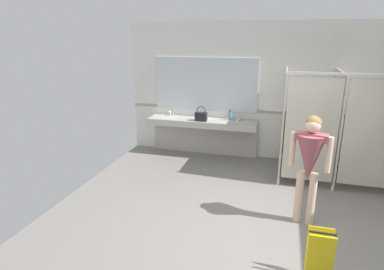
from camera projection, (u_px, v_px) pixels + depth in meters
The scene contains 12 objects.
ground_plane at pixel (274, 236), 4.60m from camera, with size 6.89×6.59×0.10m, color gray.
wall_back at pixel (284, 93), 6.97m from camera, with size 6.89×0.12×2.94m, color silver.
wall_back_tile_band at pixel (283, 113), 7.04m from camera, with size 6.89×0.01×0.06m, color #9E937F.
vanity_counter at pixel (203, 129), 7.42m from camera, with size 2.42×0.52×0.97m.
mirror_panel at pixel (205, 84), 7.31m from camera, with size 2.32×0.02×1.18m, color silver.
bathroom_stalls at pixel (365, 127), 5.81m from camera, with size 2.88×1.41×2.07m.
person_standing at pixel (310, 158), 4.56m from camera, with size 0.55×0.48×1.61m.
handbag at pixel (201, 116), 7.12m from camera, with size 0.26×0.14×0.33m.
soap_dispenser at pixel (230, 115), 7.24m from camera, with size 0.07×0.07×0.21m.
paper_cup at pixel (238, 120), 7.03m from camera, with size 0.07×0.07×0.09m, color beige.
wet_floor_sign at pixel (320, 256), 3.61m from camera, with size 0.28×0.19×0.62m.
floor_drain_cover at pixel (329, 239), 4.45m from camera, with size 0.14×0.14×0.01m, color #B7BABF.
Camera 1 is at (-0.03, -4.15, 2.64)m, focal length 30.76 mm.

